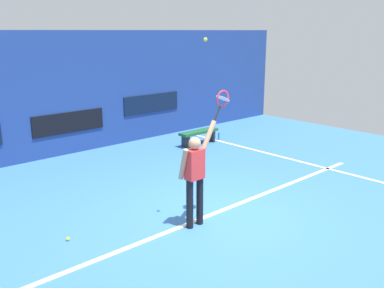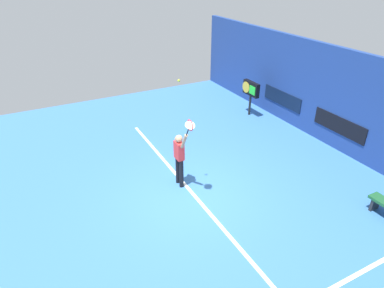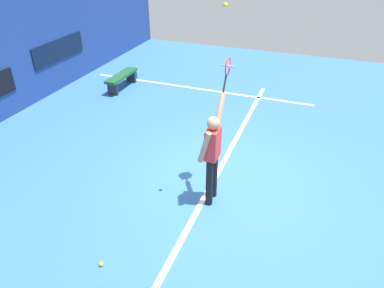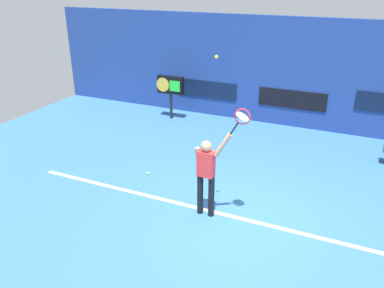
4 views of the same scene
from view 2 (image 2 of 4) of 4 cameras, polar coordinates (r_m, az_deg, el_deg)
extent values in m
plane|color=#3870B2|center=(10.04, -0.31, -8.46)|extent=(18.00, 18.00, 0.00)
cube|color=navy|center=(12.78, 24.68, 6.33)|extent=(18.00, 0.20, 3.52)
cube|color=black|center=(12.99, 23.62, 2.91)|extent=(2.20, 0.03, 0.60)
cube|color=#0C1933|center=(14.85, 14.99, 7.45)|extent=(2.20, 0.03, 0.60)
cube|color=white|center=(10.06, 0.07, -8.32)|extent=(10.00, 0.10, 0.01)
cube|color=white|center=(8.76, 26.50, -18.95)|extent=(0.10, 7.00, 0.01)
cylinder|color=black|center=(10.28, -2.42, -4.36)|extent=(0.13, 0.13, 0.92)
cylinder|color=black|center=(10.09, -1.81, -5.04)|extent=(0.13, 0.13, 0.92)
cube|color=red|center=(9.80, -2.20, -1.09)|extent=(0.34, 0.20, 0.55)
sphere|color=tan|center=(9.62, -2.25, 0.90)|extent=(0.22, 0.22, 0.22)
cylinder|color=tan|center=(9.31, -1.34, 0.48)|extent=(0.36, 0.09, 0.55)
cylinder|color=tan|center=(9.98, -2.29, -0.36)|extent=(0.09, 0.23, 0.58)
cylinder|color=black|center=(8.96, -0.76, 2.06)|extent=(0.18, 0.03, 0.28)
torus|color=red|center=(8.73, -0.34, 3.19)|extent=(0.43, 0.02, 0.43)
cylinder|color=silver|center=(8.73, -0.34, 3.19)|extent=(0.23, 0.27, 0.13)
sphere|color=#CCE033|center=(8.75, -2.26, 10.67)|extent=(0.07, 0.07, 0.07)
cylinder|color=black|center=(15.15, 9.74, 6.53)|extent=(0.10, 0.10, 0.91)
cube|color=black|center=(14.89, 9.98, 9.23)|extent=(0.95, 0.18, 0.60)
cylinder|color=gold|center=(15.02, 9.10, 9.47)|extent=(0.48, 0.02, 0.48)
cube|color=#26D833|center=(14.67, 10.14, 8.92)|extent=(0.38, 0.02, 0.36)
cube|color=#262628|center=(10.64, 28.51, -8.88)|extent=(0.08, 0.32, 0.37)
sphere|color=#CCE033|center=(12.35, -1.79, -0.56)|extent=(0.07, 0.07, 0.07)
camera|label=1|loc=(13.08, -35.67, 12.23)|focal=40.30mm
camera|label=3|loc=(12.92, -18.98, 19.32)|focal=33.55mm
camera|label=4|loc=(6.03, -55.43, 3.17)|focal=36.53mm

